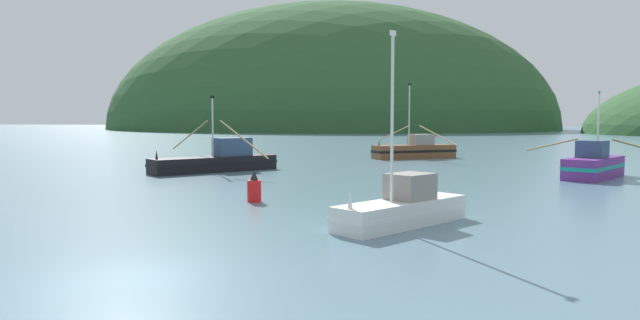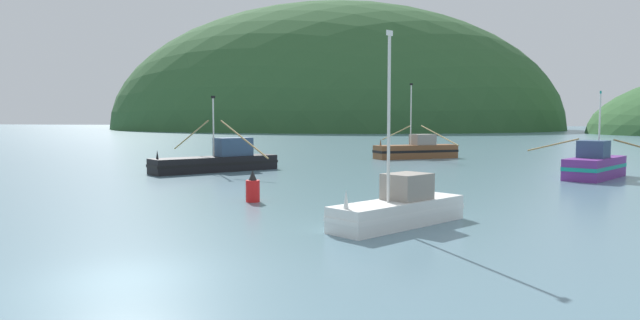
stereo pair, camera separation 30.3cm
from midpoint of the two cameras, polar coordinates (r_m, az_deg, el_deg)
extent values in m
plane|color=slate|center=(16.44, -18.35, -11.06)|extent=(600.00, 600.00, 0.00)
ellipsoid|color=#2D562D|center=(221.87, 1.01, 3.12)|extent=(170.30, 136.24, 94.43)
cube|color=black|center=(46.29, -10.23, -0.40)|extent=(8.28, 9.43, 1.19)
cube|color=black|center=(46.28, -10.23, -0.33)|extent=(8.37, 9.52, 0.21)
cone|color=black|center=(44.28, -15.73, 0.53)|extent=(0.28, 0.28, 0.70)
cube|color=#334C6B|center=(46.96, -8.48, 1.32)|extent=(3.09, 3.26, 1.47)
cylinder|color=silver|center=(46.10, -10.39, 3.19)|extent=(0.12, 0.12, 4.60)
cube|color=black|center=(46.12, -10.43, 6.20)|extent=(0.25, 0.30, 0.20)
cylinder|color=#997F4C|center=(42.15, -7.46, 2.14)|extent=(5.41, 4.45, 2.66)
cylinder|color=#997F4C|center=(50.27, -12.61, 2.40)|extent=(5.41, 4.45, 2.66)
cube|color=white|center=(23.01, 8.22, -5.26)|extent=(5.01, 6.40, 1.00)
cube|color=white|center=(23.01, 8.23, -5.14)|extent=(5.06, 6.46, 0.18)
cone|color=white|center=(20.65, 3.03, -3.92)|extent=(0.28, 0.28, 0.70)
cube|color=gray|center=(23.27, 9.05, -2.62)|extent=(2.15, 2.25, 1.05)
cylinder|color=silver|center=(22.19, 7.26, 3.97)|extent=(0.12, 0.12, 6.38)
cube|color=white|center=(22.43, 7.35, 12.45)|extent=(0.22, 0.32, 0.20)
cube|color=#6B2D84|center=(45.01, 25.90, -0.71)|extent=(5.35, 7.24, 1.48)
cube|color=teal|center=(45.01, 25.90, -0.61)|extent=(5.40, 7.32, 0.27)
cone|color=#6B2D84|center=(48.03, 27.02, 0.85)|extent=(0.27, 0.27, 0.70)
cube|color=#334C6B|center=(44.44, 25.78, 0.98)|extent=(2.42, 2.43, 1.21)
cylinder|color=silver|center=(45.55, 26.27, 3.10)|extent=(0.12, 0.12, 4.49)
cube|color=teal|center=(45.58, 26.37, 6.07)|extent=(0.20, 0.33, 0.20)
cylinder|color=#997F4C|center=(45.84, 22.35, 1.40)|extent=(3.36, 1.89, 1.10)
cube|color=brown|center=(61.10, 9.67, 0.82)|extent=(8.69, 6.82, 1.42)
cube|color=black|center=(61.10, 9.67, 0.89)|extent=(8.77, 6.89, 0.26)
cone|color=brown|center=(59.11, 6.21, 1.77)|extent=(0.28, 0.28, 0.70)
cube|color=gray|center=(61.44, 10.33, 2.02)|extent=(2.92, 2.81, 1.13)
cylinder|color=silver|center=(60.69, 9.20, 4.42)|extent=(0.12, 0.12, 6.23)
cube|color=black|center=(60.79, 9.23, 7.47)|extent=(0.32, 0.23, 0.20)
cylinder|color=#997F4C|center=(57.19, 11.92, 2.45)|extent=(3.86, 5.69, 1.85)
cylinder|color=#997F4C|center=(64.93, 7.73, 2.70)|extent=(3.86, 5.69, 1.85)
cylinder|color=red|center=(29.33, -6.42, -3.09)|extent=(0.71, 0.71, 1.11)
cone|color=black|center=(29.24, -6.44, -1.53)|extent=(0.43, 0.43, 0.50)
camera|label=1|loc=(0.15, -89.78, 0.02)|focal=32.10mm
camera|label=2|loc=(0.15, 90.22, -0.02)|focal=32.10mm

